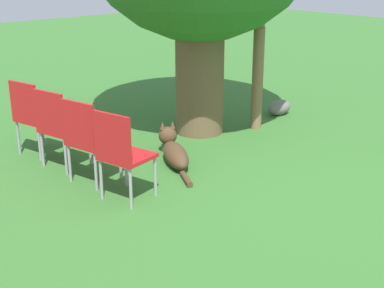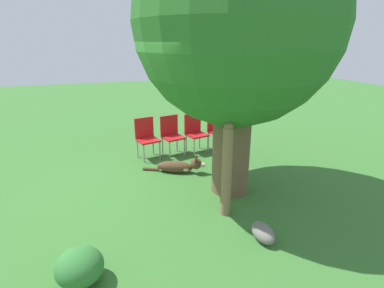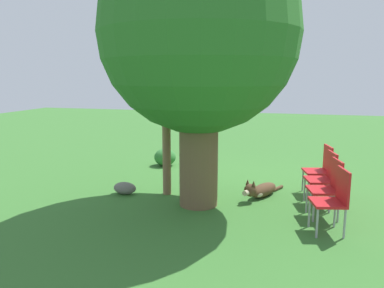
{
  "view_description": "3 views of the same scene",
  "coord_description": "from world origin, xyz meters",
  "px_view_note": "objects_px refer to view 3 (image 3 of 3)",
  "views": [
    {
      "loc": [
        -4.36,
        -3.94,
        2.24
      ],
      "look_at": [
        -0.62,
        0.27,
        0.26
      ],
      "focal_mm": 50.0,
      "sensor_mm": 36.0,
      "label": 1
    },
    {
      "loc": [
        4.58,
        -1.02,
        2.53
      ],
      "look_at": [
        -1.0,
        0.86,
        0.46
      ],
      "focal_mm": 28.0,
      "sensor_mm": 36.0,
      "label": 2
    },
    {
      "loc": [
        -1.17,
        6.95,
        2.13
      ],
      "look_at": [
        0.38,
        1.18,
        1.04
      ],
      "focal_mm": 35.0,
      "sensor_mm": 36.0,
      "label": 3
    }
  ],
  "objects_px": {
    "red_chair_0": "(321,167)",
    "red_chair_3": "(334,197)",
    "red_chair_1": "(325,175)",
    "dog": "(261,190)",
    "fence_post": "(167,155)",
    "red_chair_2": "(329,185)",
    "oak_tree": "(199,36)",
    "tennis_ball": "(167,163)"
  },
  "relations": [
    {
      "from": "red_chair_2",
      "to": "fence_post",
      "type": "bearing_deg",
      "value": -22.41
    },
    {
      "from": "red_chair_3",
      "to": "tennis_ball",
      "type": "distance_m",
      "value": 4.77
    },
    {
      "from": "dog",
      "to": "red_chair_0",
      "type": "height_order",
      "value": "red_chair_0"
    },
    {
      "from": "red_chair_0",
      "to": "red_chair_1",
      "type": "bearing_deg",
      "value": 78.77
    },
    {
      "from": "oak_tree",
      "to": "red_chair_0",
      "type": "distance_m",
      "value": 3.18
    },
    {
      "from": "red_chair_1",
      "to": "red_chair_3",
      "type": "bearing_deg",
      "value": 78.77
    },
    {
      "from": "oak_tree",
      "to": "fence_post",
      "type": "relative_size",
      "value": 2.98
    },
    {
      "from": "tennis_ball",
      "to": "red_chair_2",
      "type": "bearing_deg",
      "value": 142.91
    },
    {
      "from": "fence_post",
      "to": "red_chair_0",
      "type": "bearing_deg",
      "value": -165.47
    },
    {
      "from": "red_chair_0",
      "to": "red_chair_3",
      "type": "distance_m",
      "value": 1.73
    },
    {
      "from": "red_chair_3",
      "to": "dog",
      "type": "bearing_deg",
      "value": -62.45
    },
    {
      "from": "oak_tree",
      "to": "red_chair_1",
      "type": "bearing_deg",
      "value": -165.57
    },
    {
      "from": "dog",
      "to": "red_chair_1",
      "type": "xyz_separation_m",
      "value": [
        -1.05,
        0.11,
        0.38
      ]
    },
    {
      "from": "dog",
      "to": "tennis_ball",
      "type": "relative_size",
      "value": 17.13
    },
    {
      "from": "red_chair_0",
      "to": "red_chair_3",
      "type": "bearing_deg",
      "value": 78.77
    },
    {
      "from": "dog",
      "to": "red_chair_1",
      "type": "bearing_deg",
      "value": 111.11
    },
    {
      "from": "fence_post",
      "to": "tennis_ball",
      "type": "height_order",
      "value": "fence_post"
    },
    {
      "from": "fence_post",
      "to": "oak_tree",
      "type": "bearing_deg",
      "value": 150.03
    },
    {
      "from": "tennis_ball",
      "to": "oak_tree",
      "type": "bearing_deg",
      "value": 119.28
    },
    {
      "from": "oak_tree",
      "to": "fence_post",
      "type": "distance_m",
      "value": 2.15
    },
    {
      "from": "red_chair_0",
      "to": "red_chair_2",
      "type": "distance_m",
      "value": 1.15
    },
    {
      "from": "red_chair_3",
      "to": "tennis_ball",
      "type": "height_order",
      "value": "red_chair_3"
    },
    {
      "from": "fence_post",
      "to": "red_chair_3",
      "type": "relative_size",
      "value": 1.62
    },
    {
      "from": "oak_tree",
      "to": "red_chair_2",
      "type": "relative_size",
      "value": 4.83
    },
    {
      "from": "oak_tree",
      "to": "red_chair_1",
      "type": "relative_size",
      "value": 4.83
    },
    {
      "from": "red_chair_2",
      "to": "tennis_ball",
      "type": "distance_m",
      "value": 4.39
    },
    {
      "from": "dog",
      "to": "red_chair_1",
      "type": "height_order",
      "value": "red_chair_1"
    },
    {
      "from": "red_chair_1",
      "to": "red_chair_3",
      "type": "height_order",
      "value": "same"
    },
    {
      "from": "red_chair_3",
      "to": "tennis_ball",
      "type": "relative_size",
      "value": 13.22
    },
    {
      "from": "red_chair_3",
      "to": "red_chair_0",
      "type": "bearing_deg",
      "value": -101.23
    },
    {
      "from": "oak_tree",
      "to": "red_chair_2",
      "type": "bearing_deg",
      "value": 178.42
    },
    {
      "from": "red_chair_2",
      "to": "red_chair_3",
      "type": "relative_size",
      "value": 1.0
    },
    {
      "from": "red_chair_2",
      "to": "red_chair_0",
      "type": "bearing_deg",
      "value": -101.23
    },
    {
      "from": "oak_tree",
      "to": "red_chair_3",
      "type": "relative_size",
      "value": 4.83
    },
    {
      "from": "oak_tree",
      "to": "red_chair_3",
      "type": "distance_m",
      "value": 3.09
    },
    {
      "from": "fence_post",
      "to": "red_chair_3",
      "type": "xyz_separation_m",
      "value": [
        -2.75,
        1.03,
        -0.22
      ]
    },
    {
      "from": "dog",
      "to": "fence_post",
      "type": "height_order",
      "value": "fence_post"
    },
    {
      "from": "red_chair_1",
      "to": "tennis_ball",
      "type": "distance_m",
      "value": 4.06
    },
    {
      "from": "fence_post",
      "to": "red_chair_2",
      "type": "relative_size",
      "value": 1.62
    },
    {
      "from": "red_chair_2",
      "to": "tennis_ball",
      "type": "height_order",
      "value": "red_chair_2"
    },
    {
      "from": "dog",
      "to": "red_chair_3",
      "type": "relative_size",
      "value": 1.3
    },
    {
      "from": "oak_tree",
      "to": "tennis_ball",
      "type": "bearing_deg",
      "value": -60.72
    }
  ]
}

